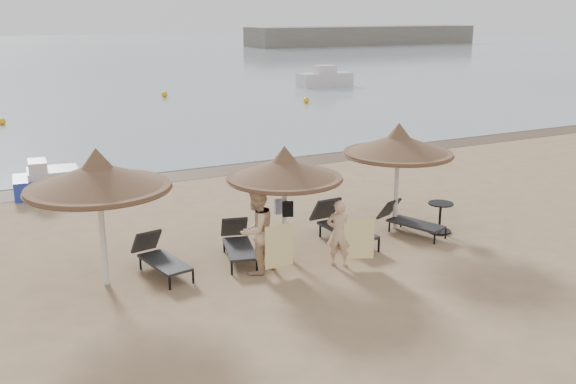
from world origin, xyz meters
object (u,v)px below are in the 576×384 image
(lounger_near_left, at_px, (238,242))
(palapa_left, at_px, (98,177))
(palapa_center, at_px, (284,169))
(palapa_right, at_px, (398,145))
(lounger_near_right, at_px, (341,224))
(lounger_far_right, at_px, (408,220))
(person_left, at_px, (256,224))
(person_right, at_px, (339,228))
(side_table, at_px, (440,218))
(pedal_boat, at_px, (53,181))
(lounger_far_left, at_px, (159,256))

(lounger_near_left, bearing_deg, palapa_left, -162.47)
(palapa_center, height_order, palapa_right, palapa_right)
(lounger_near_right, bearing_deg, lounger_far_right, -12.57)
(person_left, xyz_separation_m, person_right, (1.73, -0.46, -0.22))
(lounger_near_right, height_order, lounger_far_right, lounger_near_right)
(lounger_near_left, height_order, lounger_far_right, lounger_near_left)
(palapa_right, bearing_deg, side_table, -42.81)
(lounger_near_left, height_order, lounger_near_right, lounger_near_right)
(side_table, bearing_deg, lounger_far_right, 156.75)
(pedal_boat, bearing_deg, lounger_far_right, -42.69)
(lounger_far_left, relative_size, person_right, 1.07)
(lounger_far_left, distance_m, lounger_near_left, 1.80)
(side_table, distance_m, pedal_boat, 11.45)
(lounger_far_left, distance_m, pedal_boat, 7.50)
(lounger_near_right, xyz_separation_m, person_right, (-0.89, -1.33, 0.45))
(palapa_center, distance_m, lounger_far_right, 3.84)
(side_table, bearing_deg, palapa_center, 175.97)
(palapa_left, distance_m, palapa_right, 7.28)
(palapa_left, relative_size, lounger_near_right, 1.38)
(lounger_far_left, distance_m, lounger_far_right, 6.22)
(palapa_right, distance_m, lounger_far_right, 1.87)
(lounger_far_right, relative_size, person_right, 1.05)
(palapa_center, distance_m, side_table, 4.53)
(palapa_center, bearing_deg, lounger_far_left, 171.38)
(side_table, xyz_separation_m, pedal_boat, (-8.06, 8.13, 0.04))
(lounger_near_right, bearing_deg, palapa_right, 1.64)
(palapa_left, height_order, palapa_right, palapa_left)
(palapa_right, height_order, pedal_boat, palapa_right)
(lounger_far_left, height_order, lounger_near_left, lounger_near_left)
(lounger_near_left, bearing_deg, person_right, -24.03)
(lounger_near_left, distance_m, person_left, 1.20)
(palapa_left, distance_m, lounger_far_left, 2.21)
(palapa_center, xyz_separation_m, side_table, (4.20, -0.30, -1.67))
(lounger_near_left, relative_size, person_left, 0.87)
(side_table, bearing_deg, palapa_right, 137.19)
(side_table, bearing_deg, person_right, -168.30)
(palapa_left, bearing_deg, lounger_far_left, 5.67)
(person_right, bearing_deg, lounger_far_right, -120.50)
(palapa_center, height_order, pedal_boat, palapa_center)
(person_left, bearing_deg, pedal_boat, -96.40)
(side_table, distance_m, person_left, 5.18)
(side_table, bearing_deg, lounger_near_left, 172.00)
(lounger_far_left, height_order, person_left, person_left)
(lounger_far_left, bearing_deg, palapa_right, -10.04)
(palapa_left, height_order, lounger_near_right, palapa_left)
(lounger_far_left, height_order, lounger_near_right, lounger_near_right)
(palapa_center, xyz_separation_m, lounger_far_right, (3.45, 0.02, -1.68))
(palapa_right, bearing_deg, palapa_center, -172.25)
(palapa_left, distance_m, lounger_near_right, 5.88)
(palapa_center, xyz_separation_m, person_left, (-0.93, -0.54, -0.95))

